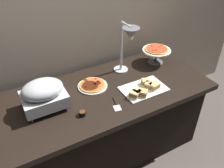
% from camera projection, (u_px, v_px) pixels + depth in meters
% --- Properties ---
extents(ground_plane, '(8.00, 8.00, 0.00)m').
position_uv_depth(ground_plane, '(107.00, 147.00, 2.49)').
color(ground_plane, '#4C443D').
extents(back_wall, '(4.40, 0.04, 2.40)m').
position_uv_depth(back_wall, '(79.00, 24.00, 2.15)').
color(back_wall, tan).
rests_on(back_wall, ground_plane).
extents(buffet_table, '(1.90, 0.84, 0.76)m').
position_uv_depth(buffet_table, '(106.00, 121.00, 2.26)').
color(buffet_table, black).
rests_on(buffet_table, ground_plane).
extents(chafing_dish, '(0.33, 0.26, 0.25)m').
position_uv_depth(chafing_dish, '(43.00, 94.00, 1.78)').
color(chafing_dish, '#B7BABF').
rests_on(chafing_dish, buffet_table).
extents(heat_lamp, '(0.15, 0.29, 0.50)m').
position_uv_depth(heat_lamp, '(129.00, 38.00, 2.01)').
color(heat_lamp, '#B7BABF').
rests_on(heat_lamp, buffet_table).
extents(pizza_plate_front, '(0.27, 0.27, 0.03)m').
position_uv_depth(pizza_plate_front, '(93.00, 85.00, 2.09)').
color(pizza_plate_front, white).
rests_on(pizza_plate_front, buffet_table).
extents(pizza_plate_center, '(0.29, 0.29, 0.17)m').
position_uv_depth(pizza_plate_center, '(157.00, 51.00, 2.37)').
color(pizza_plate_center, '#595B60').
rests_on(pizza_plate_center, buffet_table).
extents(sandwich_platter, '(0.39, 0.26, 0.06)m').
position_uv_depth(sandwich_platter, '(144.00, 89.00, 2.03)').
color(sandwich_platter, white).
rests_on(sandwich_platter, buffet_table).
extents(sauce_cup_near, '(0.06, 0.06, 0.04)m').
position_uv_depth(sauce_cup_near, '(82.00, 113.00, 1.78)').
color(sauce_cup_near, black).
rests_on(sauce_cup_near, buffet_table).
extents(serving_spatula, '(0.07, 0.17, 0.01)m').
position_uv_depth(serving_spatula, '(116.00, 105.00, 1.89)').
color(serving_spatula, '#B7BABF').
rests_on(serving_spatula, buffet_table).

